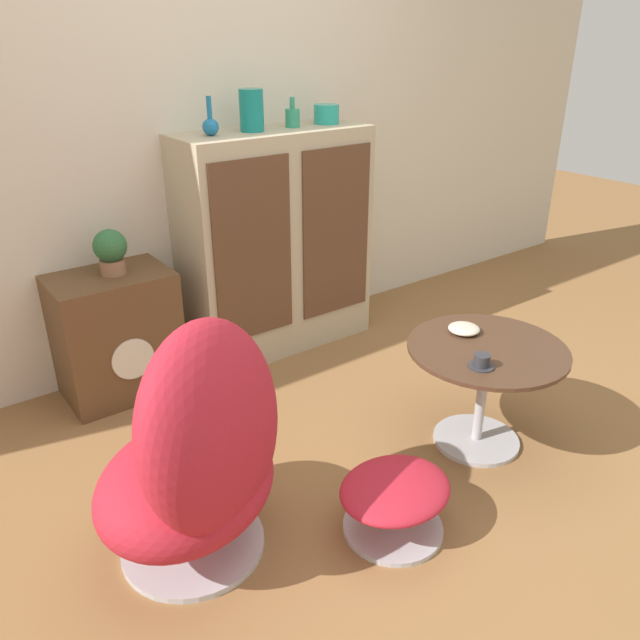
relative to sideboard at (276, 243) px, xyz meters
The scene contains 14 objects.
ground_plane 1.53m from the sideboard, 102.29° to the right, with size 12.00×12.00×0.00m, color olive.
wall_back 0.78m from the sideboard, 141.69° to the left, with size 6.40×0.06×2.60m.
sideboard is the anchor object (origin of this frame).
tv_console 0.99m from the sideboard, behind, with size 0.56×0.40×0.64m.
egg_chair 1.67m from the sideboard, 131.77° to the right, with size 0.91×0.89×0.92m.
ottoman 1.70m from the sideboard, 108.03° to the right, with size 0.43×0.37×0.23m.
coffee_table 1.40m from the sideboard, 82.91° to the right, with size 0.68×0.68×0.48m.
vase_leftmost 0.75m from the sideboard, behind, with size 0.08×0.08×0.18m.
vase_inner_left 0.72m from the sideboard, behind, with size 0.12×0.12×0.20m.
vase_inner_right 0.68m from the sideboard, ahead, with size 0.08×0.08×0.15m.
vase_rightmost 0.75m from the sideboard, ahead, with size 0.14×0.14×0.10m.
potted_plant 0.92m from the sideboard, behind, with size 0.16×0.16×0.22m.
teacup 1.47m from the sideboard, 89.46° to the right, with size 0.10×0.10×0.05m.
bowl 1.24m from the sideboard, 80.94° to the right, with size 0.14×0.14×0.04m.
Camera 1 is at (-1.48, -1.45, 1.70)m, focal length 35.00 mm.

